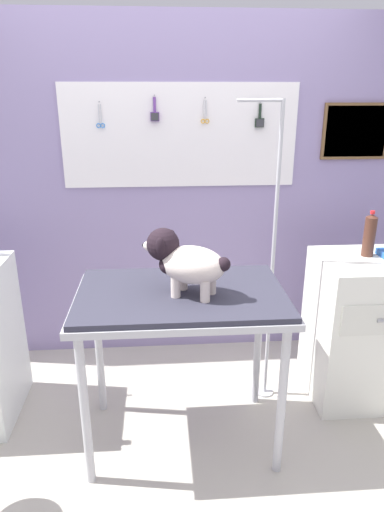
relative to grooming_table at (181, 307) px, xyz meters
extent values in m
cube|color=#B1AB9E|center=(-0.02, -0.27, -0.83)|extent=(4.40, 4.00, 0.04)
cube|color=#8B7CAA|center=(-0.02, 1.01, 0.34)|extent=(4.00, 0.06, 2.30)
cube|color=white|center=(0.05, 0.97, 0.75)|extent=(1.52, 0.02, 0.66)
cylinder|color=gray|center=(-0.45, 0.96, 0.96)|extent=(0.01, 0.02, 0.01)
cube|color=silver|center=(-0.46, 0.95, 0.89)|extent=(0.01, 0.00, 0.11)
cube|color=silver|center=(-0.45, 0.95, 0.89)|extent=(0.01, 0.00, 0.11)
torus|color=blue|center=(-0.47, 0.95, 0.82)|extent=(0.03, 0.01, 0.03)
torus|color=blue|center=(-0.44, 0.95, 0.82)|extent=(0.03, 0.01, 0.03)
cylinder|color=gray|center=(-0.11, 0.96, 1.00)|extent=(0.01, 0.02, 0.01)
cylinder|color=#673B91|center=(-0.11, 0.95, 0.94)|extent=(0.02, 0.02, 0.09)
cube|color=#673B91|center=(-0.11, 0.95, 0.87)|extent=(0.06, 0.02, 0.06)
cube|color=#333338|center=(-0.11, 0.94, 0.87)|extent=(0.05, 0.01, 0.05)
cylinder|color=gray|center=(0.21, 0.96, 0.99)|extent=(0.01, 0.02, 0.01)
cube|color=silver|center=(0.20, 0.95, 0.92)|extent=(0.01, 0.00, 0.11)
cube|color=silver|center=(0.21, 0.95, 0.92)|extent=(0.01, 0.00, 0.11)
torus|color=gold|center=(0.20, 0.95, 0.84)|extent=(0.03, 0.01, 0.03)
torus|color=gold|center=(0.22, 0.95, 0.84)|extent=(0.03, 0.01, 0.03)
cylinder|color=gray|center=(0.56, 0.96, 0.96)|extent=(0.01, 0.02, 0.01)
cylinder|color=black|center=(0.56, 0.95, 0.90)|extent=(0.02, 0.02, 0.09)
cube|color=black|center=(0.56, 0.95, 0.83)|extent=(0.06, 0.02, 0.06)
cube|color=#333338|center=(0.56, 0.94, 0.83)|extent=(0.05, 0.01, 0.05)
cube|color=brown|center=(1.21, 0.97, 0.77)|extent=(0.45, 0.02, 0.36)
cube|color=#AD7F57|center=(1.21, 0.96, 0.77)|extent=(0.41, 0.01, 0.33)
cylinder|color=#B7B7BC|center=(-0.47, -0.28, -0.39)|extent=(0.04, 0.04, 0.83)
cylinder|color=#B7B7BC|center=(0.47, -0.28, -0.39)|extent=(0.04, 0.04, 0.83)
cylinder|color=#B7B7BC|center=(-0.47, 0.28, -0.39)|extent=(0.04, 0.04, 0.83)
cylinder|color=#B7B7BC|center=(0.47, 0.28, -0.39)|extent=(0.04, 0.04, 0.83)
cube|color=#B7B7BC|center=(0.00, 0.00, 0.04)|extent=(1.06, 0.67, 0.03)
cube|color=#2F2E3C|center=(0.00, 0.00, 0.08)|extent=(1.03, 0.65, 0.03)
cylinder|color=#B7B7BC|center=(0.55, 0.36, -0.80)|extent=(0.11, 0.11, 0.01)
cylinder|color=#B7B7BC|center=(0.55, 0.36, 0.09)|extent=(0.02, 0.02, 1.79)
cylinder|color=#B7B7BC|center=(0.43, 0.36, 0.98)|extent=(0.24, 0.02, 0.02)
cylinder|color=silver|center=(-0.03, -0.06, 0.14)|extent=(0.05, 0.05, 0.11)
cylinder|color=silver|center=(0.01, 0.03, 0.14)|extent=(0.05, 0.05, 0.11)
cylinder|color=silver|center=(0.11, -0.12, 0.14)|extent=(0.05, 0.05, 0.11)
cylinder|color=silver|center=(0.15, -0.03, 0.14)|extent=(0.05, 0.05, 0.11)
ellipsoid|color=silver|center=(0.05, -0.04, 0.25)|extent=(0.37, 0.32, 0.18)
ellipsoid|color=black|center=(-0.05, 0.00, 0.24)|extent=(0.16, 0.17, 0.10)
sphere|color=black|center=(-0.08, 0.02, 0.33)|extent=(0.16, 0.16, 0.16)
ellipsoid|color=silver|center=(-0.15, 0.05, 0.32)|extent=(0.09, 0.08, 0.05)
sphere|color=black|center=(-0.17, 0.06, 0.32)|extent=(0.02, 0.02, 0.02)
ellipsoid|color=black|center=(-0.10, -0.05, 0.34)|extent=(0.06, 0.05, 0.09)
ellipsoid|color=black|center=(-0.04, 0.07, 0.34)|extent=(0.06, 0.05, 0.09)
sphere|color=black|center=(0.19, -0.11, 0.27)|extent=(0.07, 0.07, 0.07)
cube|color=silver|center=(1.17, 0.33, -0.35)|extent=(0.68, 0.52, 0.91)
cylinder|color=#4A2A1E|center=(1.12, 0.39, 0.23)|extent=(0.07, 0.07, 0.23)
cone|color=#4A2A1E|center=(1.12, 0.39, 0.35)|extent=(0.07, 0.07, 0.02)
cylinder|color=red|center=(1.12, 0.39, 0.37)|extent=(0.03, 0.03, 0.02)
camera|label=1|loc=(-0.10, -2.04, 1.02)|focal=31.71mm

